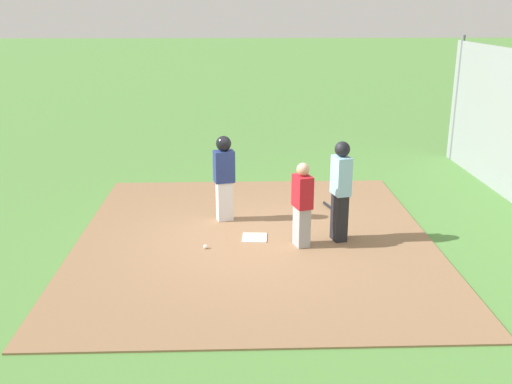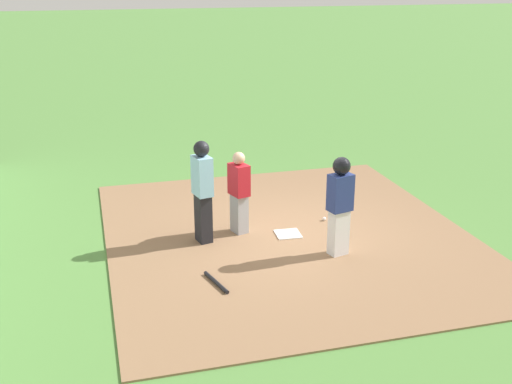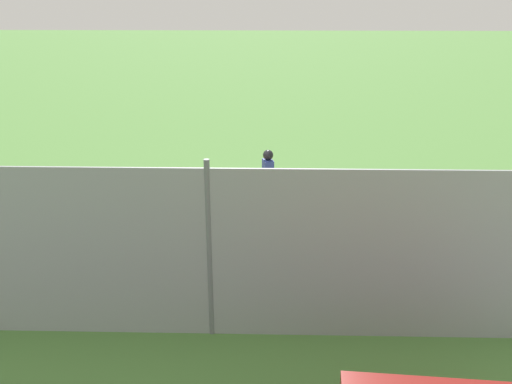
# 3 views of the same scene
# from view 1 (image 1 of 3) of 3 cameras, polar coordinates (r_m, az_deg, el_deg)

# --- Properties ---
(ground_plane) EXTENTS (140.00, 140.00, 0.00)m
(ground_plane) POSITION_cam_1_polar(r_m,az_deg,el_deg) (10.70, -0.14, -4.67)
(ground_plane) COLOR #51843D
(dirt_infield) EXTENTS (7.20, 6.40, 0.03)m
(dirt_infield) POSITION_cam_1_polar(r_m,az_deg,el_deg) (10.69, -0.14, -4.60)
(dirt_infield) COLOR #896647
(dirt_infield) RESTS_ON ground_plane
(home_plate) EXTENTS (0.47, 0.47, 0.02)m
(home_plate) POSITION_cam_1_polar(r_m,az_deg,el_deg) (10.68, -0.14, -4.47)
(home_plate) COLOR white
(home_plate) RESTS_ON dirt_infield
(catcher) EXTENTS (0.44, 0.36, 1.51)m
(catcher) POSITION_cam_1_polar(r_m,az_deg,el_deg) (10.14, 4.52, -1.17)
(catcher) COLOR #9E9EA3
(catcher) RESTS_ON dirt_infield
(umpire) EXTENTS (0.43, 0.34, 1.82)m
(umpire) POSITION_cam_1_polar(r_m,az_deg,el_deg) (10.40, 8.25, 0.31)
(umpire) COLOR black
(umpire) RESTS_ON dirt_infield
(runner) EXTENTS (0.35, 0.43, 1.69)m
(runner) POSITION_cam_1_polar(r_m,az_deg,el_deg) (11.30, -3.13, 1.91)
(runner) COLOR silver
(runner) RESTS_ON dirt_infield
(baseball_bat) EXTENTS (0.73, 0.25, 0.06)m
(baseball_bat) POSITION_cam_1_polar(r_m,az_deg,el_deg) (12.25, 7.33, -1.57)
(baseball_bat) COLOR black
(baseball_bat) RESTS_ON dirt_infield
(baseball) EXTENTS (0.07, 0.07, 0.07)m
(baseball) POSITION_cam_1_polar(r_m,az_deg,el_deg) (10.27, -4.95, -5.33)
(baseball) COLOR white
(baseball) RESTS_ON dirt_infield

